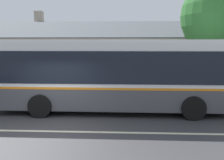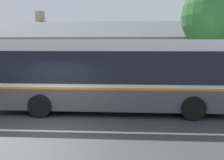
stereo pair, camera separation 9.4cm
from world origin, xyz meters
TOP-DOWN VIEW (x-y plane):
  - ground_plane at (0.00, 0.00)m, footprint 300.00×300.00m
  - sidewalk_far at (0.00, 6.00)m, footprint 60.00×3.00m
  - lane_divider_stripe at (0.00, 0.00)m, footprint 60.00×0.16m
  - community_building at (2.06, 13.90)m, footprint 27.18×9.65m
  - transit_bus at (2.18, 2.90)m, footprint 11.11×2.82m
  - street_tree_primary at (8.44, 6.93)m, footprint 4.77×4.77m

SIDE VIEW (x-z plane):
  - ground_plane at x=0.00m, z-range 0.00..0.00m
  - lane_divider_stripe at x=0.00m, z-range 0.00..0.01m
  - sidewalk_far at x=0.00m, z-range 0.00..0.15m
  - transit_bus at x=2.18m, z-range 0.12..3.42m
  - community_building at x=2.06m, z-range -1.18..4.88m
  - street_tree_primary at x=8.44m, z-range 1.16..8.28m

